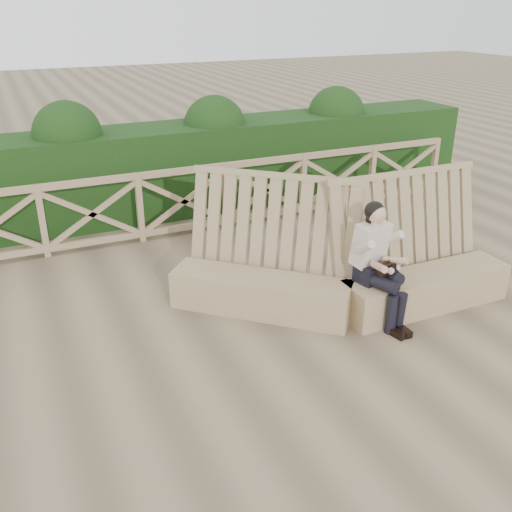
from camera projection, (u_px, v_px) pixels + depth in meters
name	position (u px, v px, depth m)	size (l,w,h in m)	color
ground	(283.00, 340.00, 6.36)	(60.00, 60.00, 0.00)	brown
bench	(343.00, 276.00, 6.93)	(3.93, 2.08, 1.60)	olive
woman	(378.00, 259.00, 6.50)	(0.47, 0.89, 1.43)	black
guardrail	(184.00, 201.00, 9.04)	(10.10, 0.09, 1.10)	#866C4E
hedge	(162.00, 170.00, 9.95)	(12.00, 1.20, 1.50)	black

